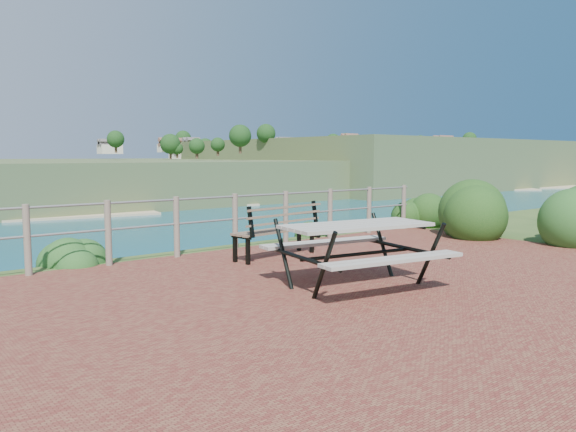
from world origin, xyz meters
name	(u,v)px	position (x,y,z in m)	size (l,w,h in m)	color
ground	(376,284)	(0.00, 0.00, 0.00)	(10.00, 7.00, 0.12)	maroon
safety_railing	(235,219)	(0.00, 3.35, 0.57)	(9.40, 0.10, 1.00)	#6B5B4C
distant_bay	(306,162)	(173.07, 202.61, -1.52)	(290.00, 232.36, 24.00)	#3C5128
picnic_table	(357,248)	(-0.35, 0.02, 0.52)	(2.02, 1.64, 0.81)	#9B978B
park_bench	(275,222)	(0.10, 2.32, 0.60)	(1.64, 0.60, 0.90)	brown
shrub_right_front	(472,236)	(4.92, 1.77, 0.00)	(1.50, 1.50, 2.13)	#163E13
shrub_right_edge	(419,227)	(5.23, 3.40, 0.00)	(0.98, 0.98, 1.40)	#163E13
shrub_lip_west	(77,264)	(-2.63, 3.84, 0.00)	(0.85, 0.85, 0.62)	#275821
shrub_lip_east	(308,234)	(2.38, 4.12, 0.00)	(0.67, 0.67, 0.38)	#163E13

